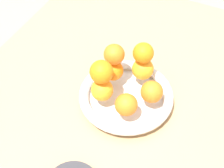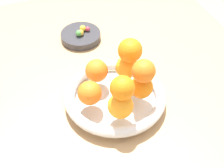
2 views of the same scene
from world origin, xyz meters
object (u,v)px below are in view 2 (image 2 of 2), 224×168
orange_3 (120,106)px  orange_6 (144,71)px  fruit_bowl (115,97)px  candy_ball_0 (83,28)px  orange_0 (127,67)px  candy_ball_3 (79,33)px  orange_7 (130,50)px  orange_5 (122,88)px  dining_table (136,113)px  candy_ball_2 (88,29)px  orange_2 (90,93)px  candy_ball_1 (81,33)px  candy_dish (81,36)px  orange_4 (141,87)px  orange_1 (97,71)px

orange_3 → orange_6: bearing=-64.3°
fruit_bowl → candy_ball_0: bearing=-2.4°
orange_0 → candy_ball_3: (0.23, 0.06, -0.04)m
fruit_bowl → orange_7: bearing=-55.3°
orange_5 → candy_ball_3: orange_5 is taller
dining_table → orange_7: orange_7 is taller
candy_ball_2 → orange_7: bearing=-173.8°
orange_2 → fruit_bowl: bearing=-84.7°
candy_ball_3 → candy_ball_1: bearing=-80.1°
fruit_bowl → orange_7: 0.12m
orange_2 → orange_7: (0.04, -0.12, 0.06)m
candy_ball_1 → orange_6: bearing=-170.1°
candy_dish → orange_0: orange_0 is taller
candy_dish → orange_4: 0.33m
orange_1 → orange_4: size_ratio=1.03×
orange_5 → candy_ball_0: bearing=-4.0°
dining_table → orange_7: 0.22m
fruit_bowl → candy_dish: 0.28m
orange_2 → candy_ball_0: bearing=-14.9°
orange_3 → orange_6: orange_6 is taller
dining_table → orange_2: 0.21m
dining_table → orange_5: bearing=136.4°
fruit_bowl → orange_1: 0.08m
orange_5 → candy_ball_3: (0.34, -0.01, -0.10)m
orange_0 → candy_ball_2: 0.25m
orange_4 → orange_0: bearing=4.0°
candy_ball_2 → orange_1: bearing=167.1°
candy_ball_0 → candy_ball_2: 0.01m
orange_1 → orange_4: bearing=-138.9°
orange_5 → candy_ball_0: 0.38m
orange_2 → orange_3: 0.08m
candy_ball_1 → orange_7: bearing=-167.4°
orange_0 → orange_1: (0.02, 0.08, -0.00)m
orange_1 → orange_3: bearing=-175.6°
orange_3 → orange_7: bearing=-32.7°
fruit_bowl → orange_0: 0.08m
dining_table → orange_4: size_ratio=19.61×
orange_7 → candy_ball_1: size_ratio=3.24×
orange_7 → candy_ball_0: 0.28m
candy_dish → candy_ball_3: (-0.01, 0.01, 0.02)m
orange_4 → orange_1: bearing=41.1°
dining_table → candy_ball_0: candy_ball_0 is taller
candy_ball_0 → candy_dish: bearing=129.2°
orange_2 → candy_ball_3: orange_2 is taller
orange_1 → orange_5: 0.14m
fruit_bowl → orange_2: bearing=95.3°
candy_dish → orange_4: bearing=-170.5°
candy_ball_2 → orange_6: bearing=-175.0°
orange_5 → candy_ball_3: bearing=-1.1°
orange_5 → orange_7: orange_7 is taller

